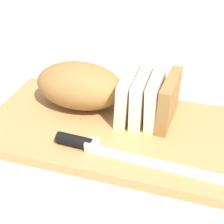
% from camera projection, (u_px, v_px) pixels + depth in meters
% --- Properties ---
extents(ground_plane, '(3.00, 3.00, 0.00)m').
position_uv_depth(ground_plane, '(112.00, 133.00, 0.61)').
color(ground_plane, silver).
extents(cutting_board, '(0.48, 0.27, 0.02)m').
position_uv_depth(cutting_board, '(112.00, 129.00, 0.61)').
color(cutting_board, tan).
rests_on(cutting_board, ground_plane).
extents(bread_loaf, '(0.28, 0.12, 0.09)m').
position_uv_depth(bread_loaf, '(100.00, 89.00, 0.62)').
color(bread_loaf, '#A8753D').
rests_on(bread_loaf, cutting_board).
extents(bread_knife, '(0.30, 0.03, 0.02)m').
position_uv_depth(bread_knife, '(101.00, 148.00, 0.53)').
color(bread_knife, silver).
rests_on(bread_knife, cutting_board).
extents(crumb_near_knife, '(0.00, 0.00, 0.00)m').
position_uv_depth(crumb_near_knife, '(81.00, 119.00, 0.61)').
color(crumb_near_knife, tan).
rests_on(crumb_near_knife, cutting_board).
extents(crumb_near_loaf, '(0.00, 0.00, 0.00)m').
position_uv_depth(crumb_near_loaf, '(136.00, 123.00, 0.60)').
color(crumb_near_loaf, tan).
rests_on(crumb_near_loaf, cutting_board).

